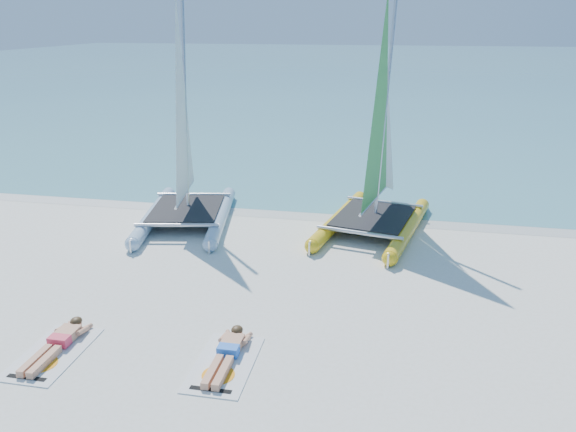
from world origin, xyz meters
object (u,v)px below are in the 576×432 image
at_px(towel_a, 53,353).
at_px(towel_b, 224,364).
at_px(sunbather_a, 58,342).
at_px(catamaran_blue, 184,153).
at_px(sunbather_b, 227,352).
at_px(catamaran_yellow, 381,152).

bearing_deg(towel_a, towel_b, 5.20).
distance_m(sunbather_a, towel_b, 3.10).
relative_size(catamaran_blue, towel_b, 3.67).
relative_size(towel_a, sunbather_b, 1.07).
height_order(catamaran_yellow, sunbather_b, catamaran_yellow).
bearing_deg(towel_b, sunbather_a, -178.33).
relative_size(towel_a, sunbather_a, 1.07).
distance_m(towel_b, sunbather_b, 0.22).
height_order(catamaran_yellow, towel_b, catamaran_yellow).
bearing_deg(towel_b, towel_a, -174.80).
height_order(catamaran_blue, sunbather_b, catamaran_blue).
relative_size(catamaran_yellow, sunbather_b, 3.95).
relative_size(catamaran_blue, sunbather_a, 3.94).
distance_m(catamaran_yellow, sunbather_a, 9.56).
bearing_deg(catamaran_yellow, catamaran_blue, -160.51).
distance_m(catamaran_yellow, towel_b, 8.17).
xyz_separation_m(towel_a, towel_b, (3.10, 0.28, 0.00)).
bearing_deg(catamaran_yellow, sunbather_a, -113.47).
height_order(catamaran_blue, towel_b, catamaran_blue).
bearing_deg(towel_a, catamaran_blue, 91.04).
bearing_deg(sunbather_b, towel_a, -171.30).
relative_size(catamaran_blue, sunbather_b, 3.94).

